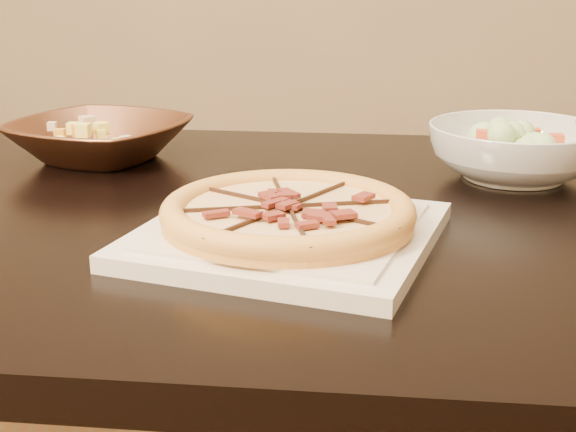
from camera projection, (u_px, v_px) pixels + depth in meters
The scene contains 7 objects.
dining_table at pixel (219, 285), 1.01m from camera, with size 1.37×0.90×0.75m.
plate at pixel (288, 234), 0.84m from camera, with size 0.35×0.35×0.02m.
pizza at pixel (288, 212), 0.83m from camera, with size 0.27×0.27×0.03m.
bronze_bowl at pixel (100, 140), 1.18m from camera, with size 0.25×0.25×0.06m, color brown.
mixed_dish at pixel (97, 110), 1.17m from camera, with size 0.09×0.11×0.03m.
salad_bowl at pixel (515, 152), 1.08m from camera, with size 0.23×0.23×0.07m, color silver.
salad at pixel (518, 112), 1.06m from camera, with size 0.11×0.11×0.04m.
Camera 1 is at (0.36, -1.06, 1.04)m, focal length 50.00 mm.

